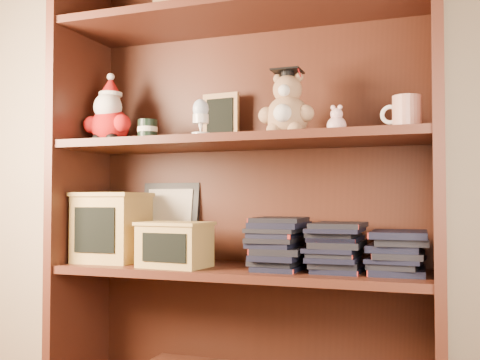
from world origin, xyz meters
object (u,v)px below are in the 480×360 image
object	(u,v)px
bookcase	(245,193)
treats_box	(112,227)
teacher_mug	(406,114)
grad_teddy_bear	(287,110)

from	to	relation	value
bookcase	treats_box	bearing A→B (deg)	-173.55
bookcase	treats_box	distance (m)	0.47
teacher_mug	grad_teddy_bear	bearing A→B (deg)	-178.95
grad_teddy_bear	treats_box	distance (m)	0.71
treats_box	bookcase	bearing A→B (deg)	6.45
grad_teddy_bear	treats_box	world-z (taller)	grad_teddy_bear
grad_teddy_bear	teacher_mug	xyz separation A→B (m)	(0.34, 0.01, -0.03)
treats_box	teacher_mug	bearing A→B (deg)	0.06
grad_teddy_bear	teacher_mug	world-z (taller)	grad_teddy_bear
bookcase	teacher_mug	world-z (taller)	bookcase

